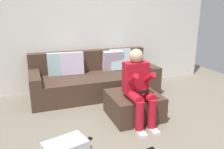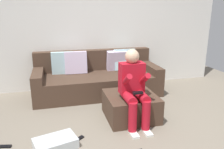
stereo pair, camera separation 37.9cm
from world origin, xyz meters
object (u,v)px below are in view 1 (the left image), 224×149
at_px(couch_sectional, 94,79).
at_px(person_seated, 139,85).
at_px(remote_by_storage_bin, 87,141).
at_px(ottoman, 134,105).
at_px(storage_bin, 65,146).

relative_size(couch_sectional, person_seated, 2.20).
bearing_deg(remote_by_storage_bin, ottoman, -11.16).
relative_size(couch_sectional, storage_bin, 4.82).
distance_m(couch_sectional, storage_bin, 1.98).
height_order(couch_sectional, ottoman, couch_sectional).
relative_size(ottoman, remote_by_storage_bin, 4.45).
xyz_separation_m(person_seated, remote_by_storage_bin, (-0.84, -0.25, -0.58)).
distance_m(storage_bin, remote_by_storage_bin, 0.31).
distance_m(ottoman, storage_bin, 1.29).
relative_size(ottoman, storage_bin, 1.51).
xyz_separation_m(ottoman, remote_by_storage_bin, (-0.87, -0.45, -0.18)).
height_order(person_seated, storage_bin, person_seated).
xyz_separation_m(couch_sectional, storage_bin, (-0.86, -1.77, -0.25)).
distance_m(ottoman, person_seated, 0.45).
relative_size(person_seated, storage_bin, 2.19).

